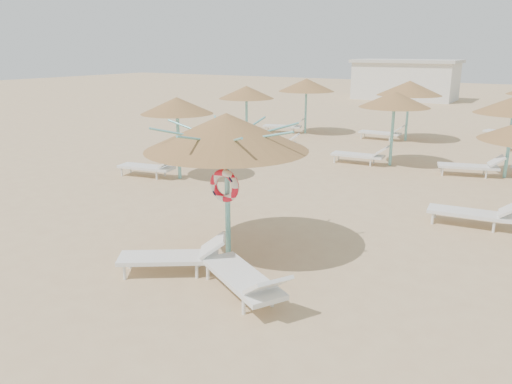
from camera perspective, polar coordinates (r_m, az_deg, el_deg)
The scene contains 6 objects.
ground at distance 10.34m, azimuth -4.54°, elevation -7.36°, with size 120.00×120.00×0.00m, color tan.
main_palapa at distance 9.82m, azimuth -3.40°, elevation 6.82°, with size 3.25×3.25×2.91m.
lounger_main_a at distance 9.58m, azimuth -9.15°, elevation -7.21°, with size 1.99×1.62×0.73m.
lounger_main_b at distance 8.52m, azimuth -1.21°, elevation -9.88°, with size 2.20×1.63×0.79m.
palapa_field at distance 19.55m, azimuth 23.72°, elevation 9.44°, with size 20.62×16.72×2.72m.
service_hut at distance 44.26m, azimuth 16.70°, elevation 12.22°, with size 8.40×4.40×3.25m.
Camera 1 is at (5.65, -7.63, 4.10)m, focal length 35.00 mm.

